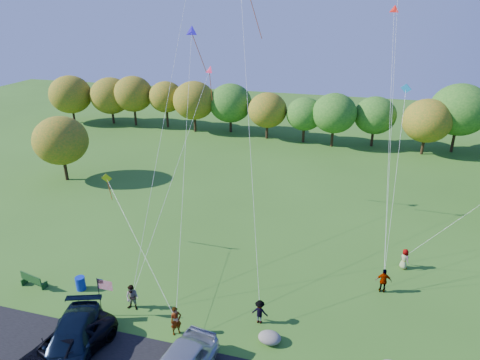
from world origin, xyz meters
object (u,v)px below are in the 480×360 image
object	(u,v)px
flyer_b	(132,298)
trash_barrel	(81,283)
minivan_dark	(65,348)
flyer_a	(176,321)
flyer_e	(404,259)
flyer_d	(384,281)
park_bench	(32,280)
flyer_c	(260,312)
minivan_navy	(71,343)

from	to	relation	value
flyer_b	trash_barrel	size ratio (longest dim) A/B	1.87
minivan_dark	flyer_b	size ratio (longest dim) A/B	3.34
flyer_a	flyer_e	distance (m)	16.85
flyer_e	trash_barrel	size ratio (longest dim) A/B	1.65
flyer_a	flyer_e	size ratio (longest dim) A/B	1.18
flyer_d	park_bench	bearing A→B (deg)	10.71
flyer_e	trash_barrel	xyz separation A→B (m)	(-21.00, -8.41, -0.31)
flyer_b	flyer_c	world-z (taller)	flyer_b
minivan_dark	minivan_navy	bearing A→B (deg)	76.57
flyer_a	flyer_c	bearing A→B (deg)	-19.06
minivan_dark	minivan_navy	distance (m)	0.36
flyer_c	minivan_dark	bearing A→B (deg)	33.49
minivan_dark	trash_barrel	world-z (taller)	minivan_dark
flyer_d	park_bench	xyz separation A→B (m)	(-22.71, -5.84, -0.30)
minivan_dark	flyer_d	size ratio (longest dim) A/B	3.36
minivan_dark	trash_barrel	bearing A→B (deg)	127.72
minivan_navy	flyer_d	world-z (taller)	minivan_navy
park_bench	trash_barrel	bearing A→B (deg)	23.82
flyer_c	trash_barrel	bearing A→B (deg)	2.82
flyer_d	flyer_e	distance (m)	3.60
flyer_a	trash_barrel	xyz separation A→B (m)	(-7.83, 2.09, -0.44)
flyer_b	flyer_d	distance (m)	16.26
minivan_dark	flyer_d	xyz separation A→B (m)	(16.53, 10.69, -0.00)
flyer_b	park_bench	distance (m)	7.61
flyer_b	park_bench	world-z (taller)	flyer_b
flyer_a	park_bench	distance (m)	11.16
minivan_navy	flyer_b	world-z (taller)	minivan_navy
flyer_e	flyer_a	bearing A→B (deg)	92.31
flyer_a	trash_barrel	distance (m)	8.11
minivan_dark	flyer_b	distance (m)	4.89
flyer_b	trash_barrel	world-z (taller)	flyer_b
minivan_dark	minivan_navy	size ratio (longest dim) A/B	0.97
park_bench	trash_barrel	world-z (taller)	park_bench
trash_barrel	minivan_navy	bearing A→B (deg)	-59.42
minivan_navy	flyer_b	size ratio (longest dim) A/B	3.44
minivan_navy	flyer_d	xyz separation A→B (m)	(16.39, 10.36, -0.07)
minivan_navy	flyer_a	world-z (taller)	flyer_a
flyer_c	flyer_b	bearing A→B (deg)	9.29
minivan_navy	flyer_a	distance (m)	5.68
flyer_c	park_bench	xyz separation A→B (m)	(-15.51, -0.81, -0.21)
flyer_d	trash_barrel	distance (m)	20.14
minivan_dark	flyer_c	world-z (taller)	minivan_dark
flyer_c	trash_barrel	distance (m)	12.27
flyer_d	minivan_dark	bearing A→B (deg)	29.18
minivan_navy	trash_barrel	bearing A→B (deg)	101.57
flyer_d	trash_barrel	size ratio (longest dim) A/B	1.86
flyer_a	flyer_d	distance (m)	13.71
flyer_d	trash_barrel	world-z (taller)	flyer_d
park_bench	trash_barrel	distance (m)	3.31
minivan_navy	flyer_a	size ratio (longest dim) A/B	3.31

